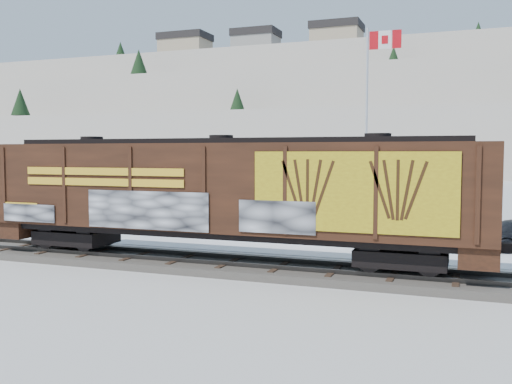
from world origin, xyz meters
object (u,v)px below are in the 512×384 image
at_px(car_silver, 174,218).
at_px(car_white, 323,225).
at_px(hopper_railcar, 221,191).
at_px(flagpole, 368,156).

bearing_deg(car_silver, car_white, -107.71).
relative_size(car_silver, car_white, 0.99).
distance_m(hopper_railcar, flagpole, 13.42).
distance_m(hopper_railcar, car_white, 8.12).
distance_m(flagpole, car_white, 6.46).
height_order(hopper_railcar, car_white, hopper_railcar).
relative_size(hopper_railcar, car_white, 3.98).
height_order(hopper_railcar, flagpole, flagpole).
xyz_separation_m(hopper_railcar, flagpole, (3.32, 12.95, 1.22)).
xyz_separation_m(hopper_railcar, car_white, (2.09, 7.55, -2.11)).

